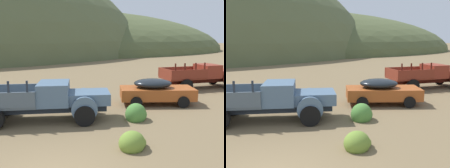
{
  "view_description": "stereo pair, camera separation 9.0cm",
  "coord_description": "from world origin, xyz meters",
  "views": [
    {
      "loc": [
        -0.44,
        -6.35,
        3.99
      ],
      "look_at": [
        4.72,
        7.18,
        1.31
      ],
      "focal_mm": 40.09,
      "sensor_mm": 36.0,
      "label": 1
    },
    {
      "loc": [
        -0.36,
        -6.39,
        3.99
      ],
      "look_at": [
        4.72,
        7.18,
        1.31
      ],
      "focal_mm": 40.09,
      "sensor_mm": 36.0,
      "label": 2
    }
  ],
  "objects": [
    {
      "name": "bush_near_barrel",
      "position": [
        3.31,
        1.41,
        0.22
      ],
      "size": [
        1.13,
        0.95,
        0.89
      ],
      "color": "olive",
      "rests_on": "ground"
    },
    {
      "name": "truck_chalk_blue",
      "position": [
        1.03,
        5.73,
        1.01
      ],
      "size": [
        6.81,
        3.58,
        2.16
      ],
      "rotation": [
        0.0,
        0.0,
        -0.24
      ],
      "color": "#262D39",
      "rests_on": "ground"
    },
    {
      "name": "bush_lone_scrub",
      "position": [
        4.9,
        4.28,
        0.28
      ],
      "size": [
        1.15,
        1.02,
        1.1
      ],
      "color": "#4C8438",
      "rests_on": "ground"
    },
    {
      "name": "car_oxide_orange",
      "position": [
        7.54,
        6.54,
        0.82
      ],
      "size": [
        4.96,
        3.2,
        1.57
      ],
      "rotation": [
        0.0,
        0.0,
        -0.33
      ],
      "color": "#A34C1E",
      "rests_on": "ground"
    },
    {
      "name": "truck_rust_red",
      "position": [
        13.82,
        9.67,
        1.0
      ],
      "size": [
        6.65,
        2.69,
        2.16
      ],
      "rotation": [
        0.0,
        0.0,
        -0.07
      ],
      "color": "#42140D",
      "rests_on": "ground"
    },
    {
      "name": "hill_far_right",
      "position": [
        12.6,
        73.17,
        0.0
      ],
      "size": [
        109.66,
        70.26,
        24.69
      ],
      "primitive_type": "ellipsoid",
      "color": "#4C5633",
      "rests_on": "ground"
    }
  ]
}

